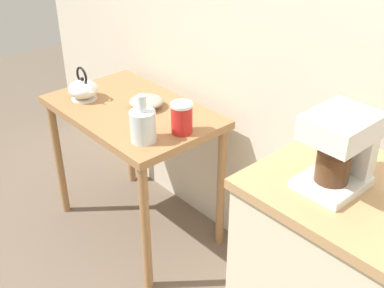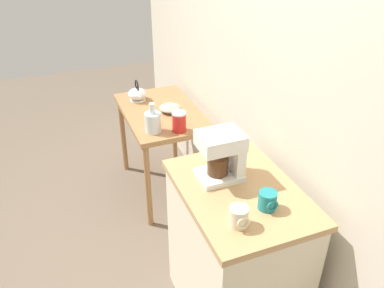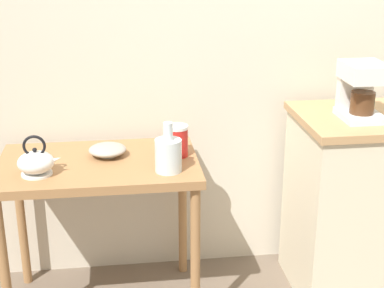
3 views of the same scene
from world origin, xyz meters
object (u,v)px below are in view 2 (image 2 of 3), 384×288
(teakettle, at_px, (137,94))
(mug_dark_teal, at_px, (268,201))
(bowl_stoneware, at_px, (170,108))
(canister_enamel, at_px, (179,122))
(coffee_maker, at_px, (224,153))
(mug_small_cream, at_px, (239,217))
(glass_carafe_vase, at_px, (153,122))

(teakettle, distance_m, mug_dark_teal, 1.78)
(bowl_stoneware, distance_m, mug_dark_teal, 1.48)
(teakettle, bearing_deg, mug_dark_teal, 5.52)
(canister_enamel, relative_size, coffee_maker, 0.57)
(teakettle, distance_m, mug_small_cream, 1.82)
(canister_enamel, xyz_separation_m, mug_small_cream, (1.20, -0.15, 0.14))
(teakettle, bearing_deg, mug_small_cream, -0.20)
(canister_enamel, bearing_deg, teakettle, -166.90)
(mug_small_cream, bearing_deg, bowl_stoneware, 172.88)
(canister_enamel, height_order, mug_small_cream, mug_small_cream)
(teakettle, distance_m, coffee_maker, 1.48)
(canister_enamel, xyz_separation_m, coffee_maker, (0.84, -0.06, 0.24))
(teakettle, xyz_separation_m, canister_enamel, (0.62, 0.14, 0.02))
(bowl_stoneware, height_order, teakettle, teakettle)
(bowl_stoneware, xyz_separation_m, glass_carafe_vase, (0.26, -0.22, 0.05))
(teakettle, height_order, mug_dark_teal, mug_dark_teal)
(teakettle, distance_m, glass_carafe_vase, 0.56)
(mug_small_cream, bearing_deg, mug_dark_teal, 106.95)
(teakettle, relative_size, canister_enamel, 1.28)
(bowl_stoneware, relative_size, coffee_maker, 0.67)
(bowl_stoneware, bearing_deg, canister_enamel, -6.98)
(teakettle, relative_size, mug_dark_teal, 2.04)
(mug_dark_teal, bearing_deg, canister_enamel, -178.68)
(bowl_stoneware, relative_size, teakettle, 0.91)
(teakettle, bearing_deg, glass_carafe_vase, -3.33)
(mug_dark_teal, bearing_deg, teakettle, -174.48)
(canister_enamel, bearing_deg, glass_carafe_vase, -108.04)
(coffee_maker, distance_m, mug_dark_teal, 0.33)
(mug_small_cream, bearing_deg, canister_enamel, 172.84)
(coffee_maker, relative_size, mug_dark_teal, 2.80)
(canister_enamel, relative_size, mug_dark_teal, 1.59)
(bowl_stoneware, bearing_deg, mug_dark_teal, -0.51)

